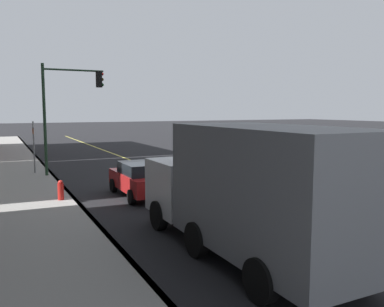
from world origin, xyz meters
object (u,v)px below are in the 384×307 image
car_green (288,178)px  traffic_light_mast (67,101)px  car_tan (210,157)px  street_sign_post (34,144)px  truck_gray (250,189)px  fire_hydrant (61,192)px  car_red (141,178)px

car_green → traffic_light_mast: 12.59m
car_tan → street_sign_post: 10.46m
car_tan → traffic_light_mast: 9.24m
truck_gray → street_sign_post: truck_gray is taller
truck_gray → fire_hydrant: size_ratio=8.25×
car_green → fire_hydrant: 9.37m
car_tan → car_red: (-5.77, 6.58, 0.07)m
car_red → car_green: bearing=-117.9°
traffic_light_mast → fire_hydrant: 7.61m
street_sign_post → fire_hydrant: 7.79m
traffic_light_mast → street_sign_post: size_ratio=2.01×
car_green → car_red: (2.93, 5.53, -0.04)m
car_red → fire_hydrant: bearing=87.9°
car_tan → truck_gray: size_ratio=0.53×
car_green → truck_gray: size_ratio=0.61×
truck_gray → fire_hydrant: truck_gray is taller
street_sign_post → fire_hydrant: size_ratio=3.25×
fire_hydrant → car_red: bearing=-92.1°
car_green → street_sign_post: size_ratio=1.54×
traffic_light_mast → street_sign_post: bearing=55.3°
truck_gray → fire_hydrant: (8.11, 3.40, -1.28)m
car_green → traffic_light_mast: traffic_light_mast is taller
car_red → street_sign_post: 8.66m
car_green → fire_hydrant: size_ratio=5.01×
truck_gray → street_sign_post: 16.21m
traffic_light_mast → street_sign_post: 3.13m
car_green → traffic_light_mast: (9.56, 7.48, 3.34)m
car_green → car_tan: bearing=-6.9°
truck_gray → fire_hydrant: 8.89m
car_green → car_tan: 8.77m
traffic_light_mast → truck_gray: bearing=-172.1°
car_tan → fire_hydrant: (-5.65, 9.90, -0.24)m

